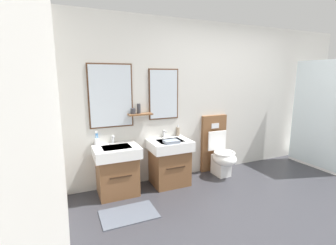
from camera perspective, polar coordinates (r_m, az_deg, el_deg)
The scene contains 13 objects.
ground_plane at distance 3.55m, azimuth 29.18°, elevation -19.57°, with size 6.63×4.91×0.10m, color #2D2D33.
wall_back at distance 4.39m, azimuth 11.74°, elevation 5.50°, with size 5.43×0.27×2.55m.
wall_left at distance 1.81m, azimuth -26.17°, elevation -2.94°, with size 0.12×3.71×2.55m, color beige.
bath_mat at distance 3.20m, azimuth -9.24°, elevation -20.57°, with size 0.68×0.44×0.01m, color #474C56.
vanity_sink_left at distance 3.58m, azimuth -11.96°, elevation -10.60°, with size 0.62×0.53×0.70m.
tap_on_left_sink at distance 3.64m, azimuth -12.85°, elevation -3.63°, with size 0.03×0.13×0.11m.
vanity_sink_right at distance 3.81m, azimuth 0.31°, elevation -9.00°, with size 0.62×0.53×0.70m.
tap_on_right_sink at distance 3.87m, azimuth -0.87°, elevation -2.49°, with size 0.03×0.13×0.11m.
toilet at distance 4.28m, azimuth 11.88°, elevation -6.93°, with size 0.48×0.62×1.00m.
toothbrush_cup at distance 3.60m, azimuth -16.44°, elevation -4.19°, with size 0.07×0.07×0.21m.
soap_dispenser at distance 3.97m, azimuth 2.36°, elevation -2.11°, with size 0.06×0.06×0.18m.
folded_hand_towel at distance 3.55m, azimuth 0.81°, elevation -4.55°, with size 0.22×0.16×0.04m, color gray.
shower_tray at distance 5.42m, azimuth 32.56°, elevation -4.06°, with size 0.86×0.97×1.95m.
Camera 1 is at (-2.56, -1.76, 1.67)m, focal length 25.82 mm.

